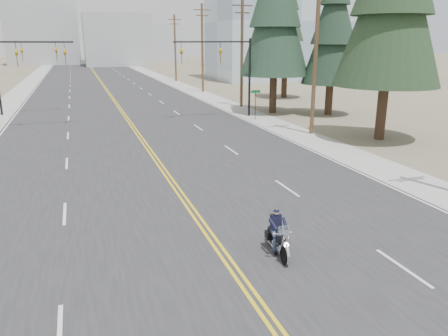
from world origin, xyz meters
The scene contains 20 objects.
road centered at (0.00, 70.00, 0.01)m, with size 20.00×200.00×0.01m, color #303033.
sidewalk_left centered at (-11.50, 70.00, 0.01)m, with size 3.00×200.00×0.01m, color #A5A5A0.
sidewalk_right centered at (11.50, 70.00, 0.01)m, with size 3.00×200.00×0.01m, color #A5A5A0.
traffic_mast_left centered at (-8.98, 32.00, 4.94)m, with size 7.10×0.26×7.00m.
traffic_mast_right centered at (8.98, 32.00, 4.94)m, with size 7.10×0.26×7.00m.
traffic_mast_far centered at (-9.31, 40.00, 4.87)m, with size 6.10×0.26×7.00m.
street_sign centered at (10.80, 30.00, 1.80)m, with size 0.90×0.06×2.62m.
utility_pole_b centered at (12.50, 23.00, 5.98)m, with size 2.20×0.30×11.50m.
utility_pole_c centered at (12.50, 38.00, 5.73)m, with size 2.20×0.30×11.00m.
utility_pole_d centered at (12.50, 53.00, 5.98)m, with size 2.20×0.30×11.50m.
utility_pole_e centered at (12.50, 70.00, 5.73)m, with size 2.20×0.30×11.00m.
glass_building centered at (32.00, 70.00, 10.00)m, with size 24.00×16.00×20.00m, color #9EB5CC.
haze_bldg_b centered at (8.00, 125.00, 7.00)m, with size 18.00×14.00×14.00m, color #ADB2B7.
haze_bldg_c centered at (40.00, 110.00, 9.00)m, with size 16.00×12.00×18.00m, color #B7BCC6.
haze_bldg_d centered at (-12.00, 140.00, 13.00)m, with size 20.00×15.00×26.00m, color #ADB2B7.
haze_bldg_e centered at (25.00, 150.00, 6.00)m, with size 14.00×14.00×12.00m, color #B7BCC6.
motorcyclist centered at (1.72, 6.10, 0.75)m, with size 0.82×1.91×1.49m, color black, non-canonical shape.
conifer_mid centered at (18.56, 30.54, 8.35)m, with size 5.45×5.45×14.54m.
conifer_tall centered at (13.97, 33.22, 10.31)m, with size 6.46×6.46×17.96m.
conifer_far centered at (20.28, 43.66, 8.67)m, with size 5.64×5.64×15.11m.
Camera 1 is at (-4.09, -5.69, 6.77)m, focal length 35.00 mm.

